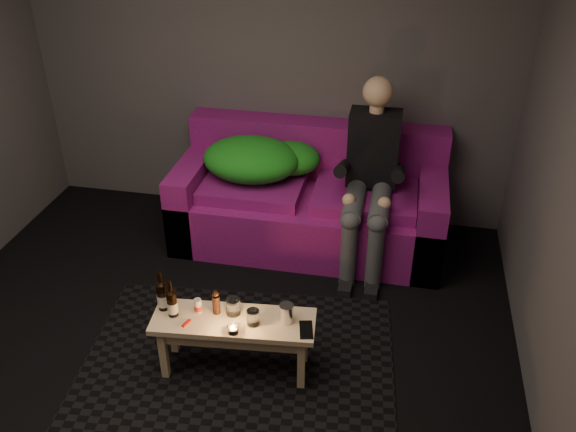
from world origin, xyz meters
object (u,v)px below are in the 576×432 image
at_px(sofa, 310,202).
at_px(steel_cup, 286,313).
at_px(coffee_table, 234,328).
at_px(beer_bottle_b, 172,303).
at_px(beer_bottle_a, 162,295).
at_px(person, 370,173).

distance_m(sofa, steel_cup, 1.55).
bearing_deg(coffee_table, beer_bottle_b, -174.97).
height_order(beer_bottle_a, beer_bottle_b, beer_bottle_a).
bearing_deg(sofa, steel_cup, -85.66).
relative_size(person, beer_bottle_a, 5.24).
distance_m(coffee_table, beer_bottle_a, 0.47).
relative_size(coffee_table, beer_bottle_a, 3.72).
distance_m(sofa, coffee_table, 1.60).
height_order(coffee_table, beer_bottle_b, beer_bottle_b).
relative_size(person, steel_cup, 12.02).
xyz_separation_m(person, beer_bottle_b, (-1.04, -1.45, -0.24)).
relative_size(coffee_table, beer_bottle_b, 3.99).
distance_m(person, beer_bottle_b, 1.80).
bearing_deg(beer_bottle_b, coffee_table, 5.03).
relative_size(sofa, beer_bottle_b, 8.44).
relative_size(beer_bottle_b, steel_cup, 2.13).
bearing_deg(sofa, beer_bottle_b, -109.08).
xyz_separation_m(person, steel_cup, (-0.36, -1.36, -0.27)).
distance_m(person, steel_cup, 1.44).
relative_size(person, beer_bottle_b, 5.63).
xyz_separation_m(coffee_table, beer_bottle_b, (-0.36, -0.03, 0.16)).
bearing_deg(beer_bottle_a, person, 51.44).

